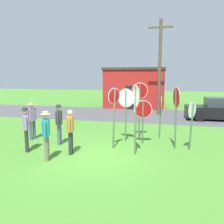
# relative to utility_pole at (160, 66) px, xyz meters

# --- Properties ---
(ground_plane) EXTENTS (80.00, 80.00, 0.00)m
(ground_plane) POSITION_rel_utility_pole_xyz_m (-1.96, -10.14, -3.73)
(ground_plane) COLOR #47842D
(street_asphalt) EXTENTS (60.00, 6.40, 0.01)m
(street_asphalt) POSITION_rel_utility_pole_xyz_m (-1.96, -0.51, -3.72)
(street_asphalt) COLOR #4C4C51
(street_asphalt) RESTS_ON ground
(building_background) EXTENTS (5.63, 5.30, 3.72)m
(building_background) POSITION_rel_utility_pole_xyz_m (-2.39, 4.77, -1.86)
(building_background) COLOR #B2231E
(building_background) RESTS_ON ground
(utility_pole) EXTENTS (1.80, 0.24, 7.10)m
(utility_pole) POSITION_rel_utility_pole_xyz_m (0.00, 0.00, 0.00)
(utility_pole) COLOR brown
(utility_pole) RESTS_ON ground
(parked_car_on_street) EXTENTS (4.37, 2.14, 1.51)m
(parked_car_on_street) POSITION_rel_utility_pole_xyz_m (4.13, -1.23, -3.04)
(parked_car_on_street) COLOR black
(parked_car_on_street) RESTS_ON ground
(stop_sign_far_back) EXTENTS (0.12, 0.65, 2.01)m
(stop_sign_far_back) POSITION_rel_utility_pole_xyz_m (0.34, -7.03, -2.38)
(stop_sign_far_back) COLOR #51664C
(stop_sign_far_back) RESTS_ON ground
(stop_sign_tallest) EXTENTS (0.27, 0.82, 2.52)m
(stop_sign_tallest) POSITION_rel_utility_pole_xyz_m (0.98, -8.47, -1.98)
(stop_sign_tallest) COLOR #51664C
(stop_sign_tallest) RESTS_ON ground
(stop_sign_rear_right) EXTENTS (0.78, 0.29, 2.39)m
(stop_sign_rear_right) POSITION_rel_utility_pole_xyz_m (-1.16, -7.86, -2.08)
(stop_sign_rear_right) COLOR #51664C
(stop_sign_rear_right) RESTS_ON ground
(stop_sign_nearest) EXTENTS (0.36, 0.57, 2.47)m
(stop_sign_nearest) POSITION_rel_utility_pole_xyz_m (-1.43, -9.03, -2.08)
(stop_sign_nearest) COLOR #51664C
(stop_sign_nearest) RESTS_ON ground
(stop_sign_rear_left) EXTENTS (0.35, 0.75, 2.62)m
(stop_sign_rear_left) POSITION_rel_utility_pole_xyz_m (-0.49, -9.55, -1.92)
(stop_sign_rear_left) COLOR #51664C
(stop_sign_rear_left) RESTS_ON ground
(stop_sign_leaning_left) EXTENTS (0.37, 0.58, 1.95)m
(stop_sign_leaning_left) POSITION_rel_utility_pole_xyz_m (1.59, -8.52, -2.42)
(stop_sign_leaning_left) COLOR #51664C
(stop_sign_leaning_left) RESTS_ON ground
(stop_sign_low_front) EXTENTS (0.75, 0.17, 2.64)m
(stop_sign_low_front) POSITION_rel_utility_pole_xyz_m (-0.63, -7.17, -1.92)
(stop_sign_low_front) COLOR #51664C
(stop_sign_low_front) RESTS_ON ground
(stop_sign_center_cluster) EXTENTS (0.77, 0.16, 1.92)m
(stop_sign_center_cluster) POSITION_rel_utility_pole_xyz_m (-0.36, -8.16, -2.42)
(stop_sign_center_cluster) COLOR #51664C
(stop_sign_center_cluster) RESTS_ON ground
(person_in_blue) EXTENTS (0.33, 0.54, 1.74)m
(person_in_blue) POSITION_rel_utility_pole_xyz_m (-3.41, -10.90, -2.74)
(person_in_blue) COLOR #7A6B56
(person_in_blue) RESTS_ON ground
(person_holding_notes) EXTENTS (0.32, 0.55, 1.74)m
(person_holding_notes) POSITION_rel_utility_pole_xyz_m (-3.84, -9.05, -2.74)
(person_holding_notes) COLOR #4C5670
(person_holding_notes) RESTS_ON ground
(person_near_signs) EXTENTS (0.30, 0.55, 1.69)m
(person_near_signs) POSITION_rel_utility_pole_xyz_m (-2.86, -10.08, -2.78)
(person_near_signs) COLOR #2D2D33
(person_near_signs) RESTS_ON ground
(person_with_sunhat) EXTENTS (0.38, 0.49, 1.74)m
(person_with_sunhat) POSITION_rel_utility_pole_xyz_m (-4.67, -10.21, -2.74)
(person_with_sunhat) COLOR #2D2D33
(person_with_sunhat) RESTS_ON ground
(person_in_teal) EXTENTS (0.32, 0.56, 1.74)m
(person_in_teal) POSITION_rel_utility_pole_xyz_m (-5.44, -8.61, -2.74)
(person_in_teal) COLOR #4C5670
(person_in_teal) RESTS_ON ground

